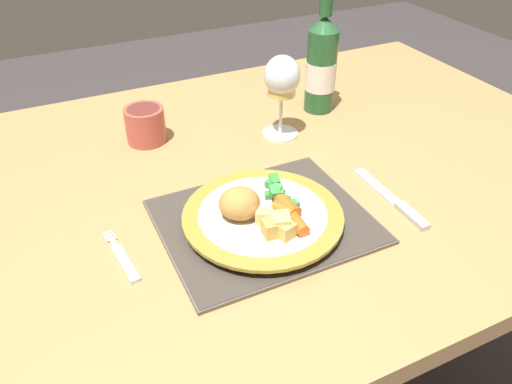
# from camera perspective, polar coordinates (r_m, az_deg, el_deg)

# --- Properties ---
(dining_table) EXTENTS (1.45, 0.89, 0.74)m
(dining_table) POSITION_cam_1_polar(r_m,az_deg,el_deg) (0.94, -2.44, -2.36)
(dining_table) COLOR #AD7F4C
(dining_table) RESTS_ON ground
(placemat) EXTENTS (0.32, 0.26, 0.01)m
(placemat) POSITION_cam_1_polar(r_m,az_deg,el_deg) (0.78, 0.95, -3.33)
(placemat) COLOR brown
(placemat) RESTS_ON dining_table
(dinner_plate) EXTENTS (0.25, 0.25, 0.02)m
(dinner_plate) POSITION_cam_1_polar(r_m,az_deg,el_deg) (0.77, 0.78, -2.92)
(dinner_plate) COLOR silver
(dinner_plate) RESTS_ON placemat
(breaded_croquettes) EXTENTS (0.08, 0.08, 0.05)m
(breaded_croquettes) POSITION_cam_1_polar(r_m,az_deg,el_deg) (0.75, -1.94, -1.36)
(breaded_croquettes) COLOR #B77F3D
(breaded_croquettes) RESTS_ON dinner_plate
(green_beans_pile) EXTENTS (0.04, 0.10, 0.02)m
(green_beans_pile) POSITION_cam_1_polar(r_m,az_deg,el_deg) (0.79, 2.49, -0.04)
(green_beans_pile) COLOR green
(green_beans_pile) RESTS_ON dinner_plate
(glazed_carrots) EXTENTS (0.05, 0.09, 0.02)m
(glazed_carrots) POSITION_cam_1_polar(r_m,az_deg,el_deg) (0.75, 3.69, -2.32)
(glazed_carrots) COLOR orange
(glazed_carrots) RESTS_ON dinner_plate
(fork) EXTENTS (0.03, 0.12, 0.01)m
(fork) POSITION_cam_1_polar(r_m,az_deg,el_deg) (0.74, -14.93, -7.44)
(fork) COLOR silver
(fork) RESTS_ON dining_table
(table_knife) EXTENTS (0.02, 0.19, 0.01)m
(table_knife) POSITION_cam_1_polar(r_m,az_deg,el_deg) (0.85, 15.68, -1.12)
(table_knife) COLOR silver
(table_knife) RESTS_ON dining_table
(wine_glass) EXTENTS (0.07, 0.07, 0.16)m
(wine_glass) POSITION_cam_1_polar(r_m,az_deg,el_deg) (0.97, 2.98, 12.59)
(wine_glass) COLOR silver
(wine_glass) RESTS_ON dining_table
(bottle) EXTENTS (0.07, 0.07, 0.28)m
(bottle) POSITION_cam_1_polar(r_m,az_deg,el_deg) (1.09, 7.49, 14.28)
(bottle) COLOR #23562D
(bottle) RESTS_ON dining_table
(roast_potatoes) EXTENTS (0.05, 0.07, 0.03)m
(roast_potatoes) POSITION_cam_1_polar(r_m,az_deg,el_deg) (0.72, 2.35, -3.78)
(roast_potatoes) COLOR #DBB256
(roast_potatoes) RESTS_ON dinner_plate
(drinking_cup) EXTENTS (0.08, 0.08, 0.07)m
(drinking_cup) POSITION_cam_1_polar(r_m,az_deg,el_deg) (1.00, -12.54, 7.60)
(drinking_cup) COLOR #B24C42
(drinking_cup) RESTS_ON dining_table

